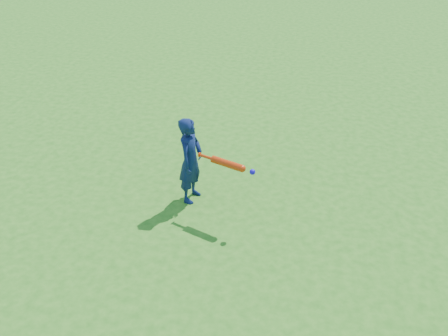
% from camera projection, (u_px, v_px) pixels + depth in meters
% --- Properties ---
extents(ground, '(80.00, 80.00, 0.00)m').
position_uv_depth(ground, '(252.00, 187.00, 6.85)').
color(ground, '#2A6B19').
rests_on(ground, ground).
extents(child, '(0.35, 0.47, 1.17)m').
position_uv_depth(child, '(191.00, 160.00, 6.32)').
color(child, '#0F1B49').
rests_on(child, ground).
extents(bat_swing, '(0.75, 0.32, 0.09)m').
position_uv_depth(bat_swing, '(230.00, 164.00, 5.92)').
color(bat_swing, red).
rests_on(bat_swing, ground).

